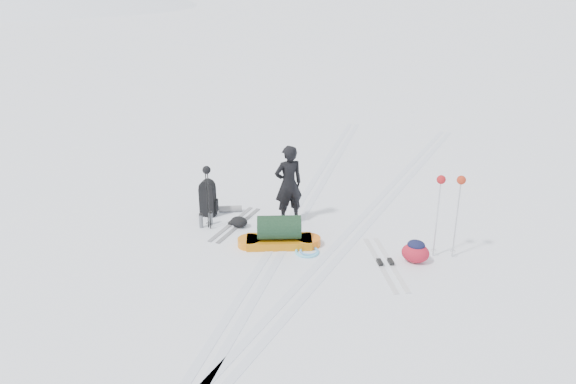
% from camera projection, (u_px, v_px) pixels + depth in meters
% --- Properties ---
extents(ground, '(200.00, 200.00, 0.00)m').
position_uv_depth(ground, '(283.00, 240.00, 10.78)').
color(ground, white).
rests_on(ground, ground).
extents(ski_tracks, '(3.38, 17.97, 0.01)m').
position_uv_depth(ski_tracks, '(325.00, 226.00, 11.37)').
color(ski_tracks, silver).
rests_on(ski_tracks, ground).
extents(skier, '(0.71, 0.69, 1.64)m').
position_uv_depth(skier, '(289.00, 184.00, 11.30)').
color(skier, black).
rests_on(skier, ground).
extents(pulk_sled, '(1.63, 0.98, 0.60)m').
position_uv_depth(pulk_sled, '(279.00, 234.00, 10.50)').
color(pulk_sled, '#BF6D0B').
rests_on(pulk_sled, ground).
extents(expedition_rucksack, '(0.79, 0.61, 0.80)m').
position_uv_depth(expedition_rucksack, '(211.00, 199.00, 11.77)').
color(expedition_rucksack, black).
rests_on(expedition_rucksack, ground).
extents(ski_poles_black, '(0.18, 0.16, 1.33)m').
position_uv_depth(ski_poles_black, '(207.00, 178.00, 10.89)').
color(ski_poles_black, black).
rests_on(ski_poles_black, ground).
extents(ski_poles_silver, '(0.49, 0.25, 1.56)m').
position_uv_depth(ski_poles_silver, '(450.00, 189.00, 9.71)').
color(ski_poles_silver, silver).
rests_on(ski_poles_silver, ground).
extents(touring_skis_grey, '(0.39, 1.80, 0.07)m').
position_uv_depth(touring_skis_grey, '(235.00, 224.00, 11.45)').
color(touring_skis_grey, gray).
rests_on(touring_skis_grey, ground).
extents(touring_skis_white, '(1.13, 1.92, 0.07)m').
position_uv_depth(touring_skis_white, '(385.00, 263.00, 9.91)').
color(touring_skis_white, silver).
rests_on(touring_skis_white, ground).
extents(rope_coil, '(0.59, 0.59, 0.05)m').
position_uv_depth(rope_coil, '(308.00, 251.00, 10.31)').
color(rope_coil, '#62CCEE').
rests_on(rope_coil, ground).
extents(small_daypack, '(0.49, 0.37, 0.42)m').
position_uv_depth(small_daypack, '(416.00, 251.00, 9.93)').
color(small_daypack, maroon).
rests_on(small_daypack, ground).
extents(thermos_pair, '(0.21, 0.30, 0.31)m').
position_uv_depth(thermos_pair, '(206.00, 219.00, 11.34)').
color(thermos_pair, slate).
rests_on(thermos_pair, ground).
extents(stuff_sack, '(0.36, 0.27, 0.22)m').
position_uv_depth(stuff_sack, '(239.00, 222.00, 11.31)').
color(stuff_sack, black).
rests_on(stuff_sack, ground).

